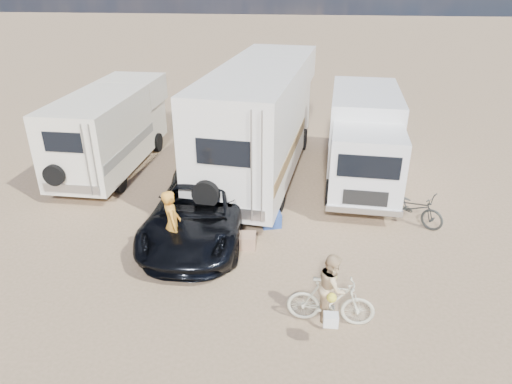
# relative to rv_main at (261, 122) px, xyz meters

# --- Properties ---
(ground) EXTENTS (140.00, 140.00, 0.00)m
(ground) POSITION_rel_rv_main_xyz_m (-0.19, -7.00, -1.92)
(ground) COLOR #96795A
(ground) RESTS_ON ground
(rv_main) EXTENTS (3.72, 9.33, 3.84)m
(rv_main) POSITION_rel_rv_main_xyz_m (0.00, 0.00, 0.00)
(rv_main) COLOR white
(rv_main) RESTS_ON ground
(rv_left) EXTENTS (2.38, 6.46, 2.89)m
(rv_left) POSITION_rel_rv_main_xyz_m (-5.40, -0.15, -0.47)
(rv_left) COLOR beige
(rv_left) RESTS_ON ground
(box_truck) EXTENTS (2.71, 6.48, 3.00)m
(box_truck) POSITION_rel_rv_main_xyz_m (3.53, -0.49, -0.42)
(box_truck) COLOR silver
(box_truck) RESTS_ON ground
(dark_suv) EXTENTS (2.52, 5.44, 1.51)m
(dark_suv) POSITION_rel_rv_main_xyz_m (-1.26, -4.39, -1.17)
(dark_suv) COLOR black
(dark_suv) RESTS_ON ground
(bike_man) EXTENTS (1.69, 1.10, 0.84)m
(bike_man) POSITION_rel_rv_main_xyz_m (-1.63, -5.87, -1.50)
(bike_man) COLOR orange
(bike_man) RESTS_ON ground
(bike_woman) EXTENTS (1.86, 0.63, 1.10)m
(bike_woman) POSITION_rel_rv_main_xyz_m (2.19, -7.74, -1.37)
(bike_woman) COLOR #B9B79C
(bike_woman) RESTS_ON ground
(rider_man) EXTENTS (0.64, 0.77, 1.81)m
(rider_man) POSITION_rel_rv_main_xyz_m (-1.63, -5.87, -1.02)
(rider_man) COLOR orange
(rider_man) RESTS_ON ground
(rider_woman) EXTENTS (0.61, 0.76, 1.50)m
(rider_woman) POSITION_rel_rv_main_xyz_m (2.19, -7.74, -1.17)
(rider_woman) COLOR tan
(rider_woman) RESTS_ON ground
(bike_parked) EXTENTS (1.94, 1.67, 1.01)m
(bike_parked) POSITION_rel_rv_main_xyz_m (4.73, -3.21, -1.42)
(bike_parked) COLOR #262825
(bike_parked) RESTS_ON ground
(cooler) EXTENTS (0.63, 0.53, 0.43)m
(cooler) POSITION_rel_rv_main_xyz_m (0.68, -3.87, -1.71)
(cooler) COLOR navy
(cooler) RESTS_ON ground
(crate) EXTENTS (0.49, 0.49, 0.37)m
(crate) POSITION_rel_rv_main_xyz_m (0.11, -5.02, -1.73)
(crate) COLOR #967157
(crate) RESTS_ON ground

